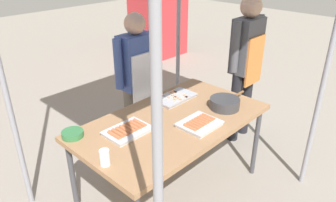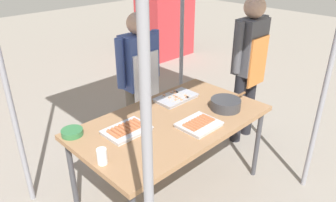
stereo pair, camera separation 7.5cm
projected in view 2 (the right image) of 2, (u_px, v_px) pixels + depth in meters
ground_plane at (172, 191)px, 2.97m from camera, size 18.00×18.00×0.00m
stall_table at (172, 125)px, 2.67m from camera, size 1.60×0.90×0.75m
tray_grilled_sausages at (127, 130)px, 2.45m from camera, size 0.34×0.24×0.05m
tray_meat_skewers at (176, 98)px, 2.97m from camera, size 0.39×0.23×0.04m
tray_pork_links at (199, 124)px, 2.53m from camera, size 0.30×0.26×0.05m
cooking_wok at (226, 104)px, 2.79m from camera, size 0.42×0.26×0.09m
condiment_bowl at (72, 132)px, 2.42m from camera, size 0.16×0.16×0.05m
drink_cup_near_edge at (102, 156)px, 2.09m from camera, size 0.07×0.07×0.11m
vendor_woman at (140, 75)px, 3.20m from camera, size 0.52×0.22×1.48m
customer_nearby at (249, 60)px, 3.40m from camera, size 0.52×0.23×1.59m
neighbor_stall_left at (165, 2)px, 6.13m from camera, size 0.99×0.69×2.05m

